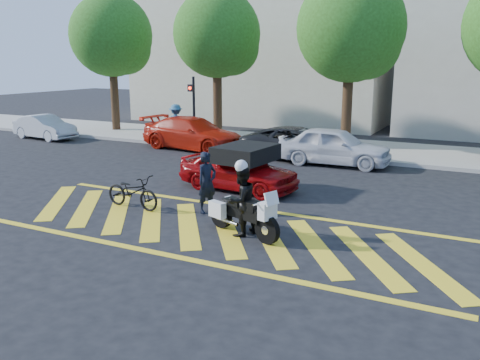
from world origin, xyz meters
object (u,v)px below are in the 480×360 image
at_px(red_convertible, 238,169).
at_px(parked_mid_right, 334,146).
at_px(officer_moto, 241,201).
at_px(parked_far_left, 45,127).
at_px(police_motorcycle, 242,213).
at_px(officer_bike, 207,182).
at_px(parked_mid_left, 298,143).
at_px(bicycle, 133,192).
at_px(parked_left, 193,133).

bearing_deg(red_convertible, parked_mid_right, -10.87).
relative_size(officer_moto, parked_far_left, 0.45).
bearing_deg(police_motorcycle, officer_bike, 163.81).
relative_size(parked_far_left, parked_mid_right, 0.86).
relative_size(officer_bike, red_convertible, 0.43).
xyz_separation_m(parked_far_left, parked_mid_left, (13.36, 0.83, 0.04)).
bearing_deg(bicycle, officer_moto, -94.64).
xyz_separation_m(police_motorcycle, parked_mid_left, (-2.13, 9.28, 0.12)).
xyz_separation_m(bicycle, parked_mid_right, (3.18, 8.16, 0.26)).
xyz_separation_m(police_motorcycle, red_convertible, (-1.98, 3.69, 0.13)).
distance_m(red_convertible, parked_far_left, 14.32).
bearing_deg(parked_far_left, parked_mid_left, -80.41).
bearing_deg(red_convertible, officer_bike, -166.03).
height_order(officer_moto, parked_far_left, officer_moto).
bearing_deg(police_motorcycle, parked_left, 147.41).
bearing_deg(red_convertible, officer_moto, -146.09).
distance_m(parked_far_left, parked_mid_left, 13.39).
distance_m(officer_bike, parked_left, 9.79).
xyz_separation_m(officer_bike, parked_mid_left, (-0.50, 8.09, -0.17)).
distance_m(police_motorcycle, parked_mid_right, 8.78).
distance_m(officer_bike, police_motorcycle, 2.04).
xyz_separation_m(parked_left, parked_mid_left, (5.01, 0.00, -0.07)).
distance_m(parked_mid_left, parked_mid_right, 1.75).
bearing_deg(parked_left, red_convertible, -131.22).
xyz_separation_m(officer_moto, parked_far_left, (-15.47, 8.46, -0.22)).
xyz_separation_m(police_motorcycle, officer_moto, (-0.02, -0.01, 0.30)).
bearing_deg(police_motorcycle, bicycle, -169.51).
relative_size(officer_bike, officer_moto, 0.99).
bearing_deg(parked_far_left, red_convertible, -103.38).
height_order(parked_far_left, parked_mid_left, parked_mid_left).
relative_size(bicycle, parked_mid_right, 0.41).
relative_size(officer_moto, parked_mid_left, 0.35).
height_order(parked_mid_left, parked_mid_right, parked_mid_right).
xyz_separation_m(officer_moto, parked_mid_right, (-0.44, 8.77, -0.09)).
distance_m(officer_moto, parked_mid_right, 8.78).
distance_m(bicycle, parked_mid_right, 8.76).
relative_size(officer_bike, parked_mid_left, 0.35).
height_order(police_motorcycle, red_convertible, red_convertible).
height_order(parked_left, parked_mid_left, parked_left).
xyz_separation_m(parked_mid_left, parked_mid_right, (1.68, -0.52, 0.08)).
bearing_deg(parked_mid_left, bicycle, 169.04).
bearing_deg(officer_bike, parked_mid_right, 10.29).
relative_size(parked_far_left, parked_mid_left, 0.79).
height_order(officer_bike, parked_left, officer_bike).
relative_size(police_motorcycle, parked_left, 0.42).
relative_size(police_motorcycle, parked_mid_left, 0.45).
xyz_separation_m(officer_bike, parked_mid_right, (1.17, 7.58, -0.09)).
height_order(police_motorcycle, parked_left, parked_left).
xyz_separation_m(bicycle, parked_far_left, (-11.85, 7.85, 0.14)).
height_order(parked_far_left, parked_left, parked_left).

